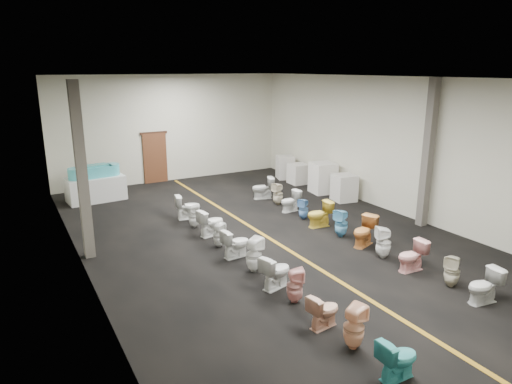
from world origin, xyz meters
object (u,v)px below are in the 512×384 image
appliance_crate_c (298,174)px  toilet_right_7 (319,214)px  toilet_right_6 (341,223)px  toilet_right_10 (278,194)px  appliance_crate_d (285,167)px  toilet_right_8 (303,209)px  toilet_left_8 (211,222)px  toilet_left_2 (324,311)px  appliance_crate_b (323,178)px  toilet_right_5 (364,231)px  toilet_left_7 (219,235)px  toilet_left_0 (398,358)px  toilet_left_6 (236,243)px  toilet_left_10 (188,207)px  toilet_right_4 (383,242)px  toilet_left_5 (254,255)px  toilet_right_1 (484,286)px  toilet_left_1 (354,327)px  toilet_right_11 (263,188)px  toilet_left_9 (194,216)px  toilet_left_3 (295,286)px  toilet_left_4 (276,271)px  toilet_right_2 (452,271)px  appliance_crate_a (344,188)px  display_table (96,189)px  toilet_right_3 (412,256)px  bathtub (94,172)px  toilet_right_9 (290,201)px

appliance_crate_c → toilet_right_7: size_ratio=1.04×
toilet_right_6 → toilet_right_10: (0.10, 3.62, -0.01)m
appliance_crate_d → toilet_right_8: appliance_crate_d is taller
toilet_right_10 → toilet_left_8: bearing=-73.4°
toilet_left_2 → toilet_left_8: toilet_left_8 is taller
appliance_crate_b → toilet_right_5: bearing=-115.6°
appliance_crate_b → toilet_left_7: 6.72m
appliance_crate_d → toilet_left_0: (-5.79, -12.23, -0.15)m
toilet_left_6 → toilet_left_10: (0.05, 3.54, 0.02)m
toilet_left_10 → toilet_right_4: size_ratio=0.95×
toilet_left_5 → appliance_crate_b: bearing=-70.1°
toilet_right_7 → toilet_left_7: bearing=-85.7°
toilet_right_7 → toilet_right_8: toilet_right_7 is taller
toilet_right_4 → toilet_right_1: bearing=26.8°
toilet_left_5 → toilet_right_10: size_ratio=1.07×
appliance_crate_c → toilet_left_2: (-5.89, -9.44, -0.08)m
appliance_crate_b → toilet_right_4: (-2.56, -5.90, -0.17)m
toilet_left_1 → toilet_right_5: toilet_right_5 is taller
toilet_left_2 → toilet_right_7: toilet_right_7 is taller
toilet_left_10 → toilet_right_11: (3.30, 0.84, 0.01)m
toilet_left_1 → toilet_left_9: bearing=-13.5°
appliance_crate_b → toilet_left_5: 7.69m
toilet_right_6 → toilet_right_11: (0.02, 4.56, -0.00)m
toilet_left_3 → toilet_left_10: size_ratio=0.95×
toilet_left_4 → toilet_right_2: toilet_left_4 is taller
appliance_crate_a → toilet_right_10: bearing=162.7°
display_table → toilet_left_2: bearing=-79.2°
display_table → toilet_left_7: display_table is taller
toilet_left_2 → toilet_right_1: 3.59m
toilet_left_3 → toilet_right_3: (3.33, -0.10, -0.00)m
toilet_left_0 → toilet_left_5: size_ratio=0.83×
toilet_right_5 → toilet_right_8: toilet_right_5 is taller
toilet_left_2 → toilet_right_5: (3.48, 2.74, 0.08)m
toilet_left_7 → toilet_right_8: toilet_right_8 is taller
toilet_left_2 → toilet_left_4: bearing=-9.7°
bathtub → toilet_left_10: size_ratio=2.30×
toilet_left_4 → toilet_right_4: 3.28m
toilet_left_4 → toilet_right_11: size_ratio=0.95×
appliance_crate_c → toilet_left_6: size_ratio=1.11×
bathtub → toilet_right_7: 8.41m
display_table → toilet_left_8: size_ratio=2.53×
appliance_crate_a → toilet_left_0: 10.07m
toilet_right_8 → toilet_right_9: size_ratio=0.96×
toilet_right_5 → toilet_right_8: size_ratio=1.20×
toilet_left_3 → toilet_right_7: toilet_right_7 is taller
toilet_left_3 → toilet_right_2: size_ratio=1.01×
appliance_crate_c → toilet_left_3: size_ratio=1.10×
toilet_right_1 → toilet_right_6: size_ratio=0.91×
appliance_crate_b → toilet_right_3: (-2.52, -6.81, -0.22)m
appliance_crate_a → appliance_crate_b: 1.29m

